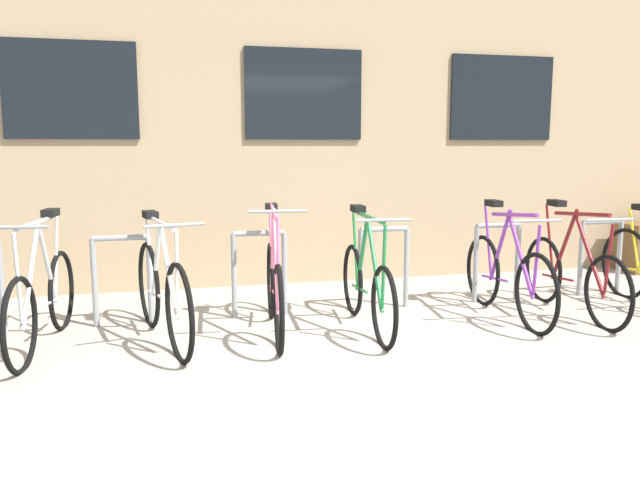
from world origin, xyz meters
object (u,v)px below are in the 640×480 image
at_px(bicycle_green, 367,285).
at_px(bicycle_silver, 43,299).
at_px(bicycle_white, 162,292).
at_px(bicycle_pink, 274,286).
at_px(bicycle_purple, 507,275).
at_px(bicycle_maroon, 573,274).

relative_size(bicycle_green, bicycle_silver, 0.99).
bearing_deg(bicycle_green, bicycle_silver, 177.45).
xyz_separation_m(bicycle_white, bicycle_pink, (0.91, 0.03, -0.01)).
bearing_deg(bicycle_purple, bicycle_pink, 178.91).
height_order(bicycle_purple, bicycle_silver, bicycle_silver).
bearing_deg(bicycle_green, bicycle_maroon, -0.39).
xyz_separation_m(bicycle_white, bicycle_maroon, (3.70, -0.06, -0.03)).
relative_size(bicycle_purple, bicycle_pink, 0.99).
relative_size(bicycle_green, bicycle_maroon, 1.00).
height_order(bicycle_green, bicycle_maroon, bicycle_maroon).
relative_size(bicycle_white, bicycle_pink, 1.01).
height_order(bicycle_purple, bicycle_white, bicycle_purple).
bearing_deg(bicycle_maroon, bicycle_pink, 178.08).
height_order(bicycle_white, bicycle_pink, bicycle_pink).
distance_m(bicycle_purple, bicycle_maroon, 0.65).
bearing_deg(bicycle_maroon, bicycle_purple, 175.32).
xyz_separation_m(bicycle_pink, bicycle_maroon, (2.79, -0.09, -0.02)).
height_order(bicycle_purple, bicycle_maroon, bicycle_purple).
bearing_deg(bicycle_purple, bicycle_maroon, -4.68).
bearing_deg(bicycle_white, bicycle_pink, 1.82).
height_order(bicycle_white, bicycle_silver, bicycle_silver).
xyz_separation_m(bicycle_silver, bicycle_maroon, (4.61, -0.13, -0.01)).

